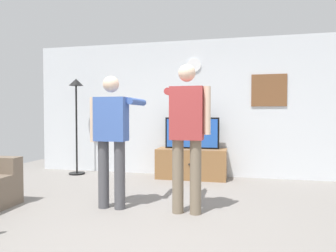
% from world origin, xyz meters
% --- Properties ---
extents(ground_plane, '(8.40, 8.40, 0.00)m').
position_xyz_m(ground_plane, '(0.00, 0.00, 0.00)').
color(ground_plane, gray).
extents(back_wall, '(6.40, 0.10, 2.70)m').
position_xyz_m(back_wall, '(0.00, 2.95, 1.35)').
color(back_wall, silver).
rests_on(back_wall, ground_plane).
extents(tv_stand, '(1.32, 0.56, 0.57)m').
position_xyz_m(tv_stand, '(0.20, 2.60, 0.28)').
color(tv_stand, olive).
rests_on(tv_stand, ground_plane).
extents(television, '(1.04, 0.07, 0.60)m').
position_xyz_m(television, '(0.20, 2.65, 0.87)').
color(television, black).
rests_on(television, tv_stand).
extents(wall_clock, '(0.28, 0.03, 0.28)m').
position_xyz_m(wall_clock, '(0.20, 2.89, 2.20)').
color(wall_clock, white).
extents(framed_picture, '(0.64, 0.04, 0.60)m').
position_xyz_m(framed_picture, '(1.62, 2.90, 1.68)').
color(framed_picture, brown).
extents(floor_lamp, '(0.32, 0.32, 1.95)m').
position_xyz_m(floor_lamp, '(-2.16, 2.48, 1.39)').
color(floor_lamp, black).
rests_on(floor_lamp, ground_plane).
extents(person_standing_nearer_lamp, '(0.59, 0.78, 1.71)m').
position_xyz_m(person_standing_nearer_lamp, '(-0.52, 0.49, 0.97)').
color(person_standing_nearer_lamp, '#4C4C51').
rests_on(person_standing_nearer_lamp, ground_plane).
extents(person_standing_nearer_couch, '(0.58, 0.78, 1.83)m').
position_xyz_m(person_standing_nearer_couch, '(0.46, 0.50, 1.04)').
color(person_standing_nearer_couch, '#7A6B56').
rests_on(person_standing_nearer_couch, ground_plane).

